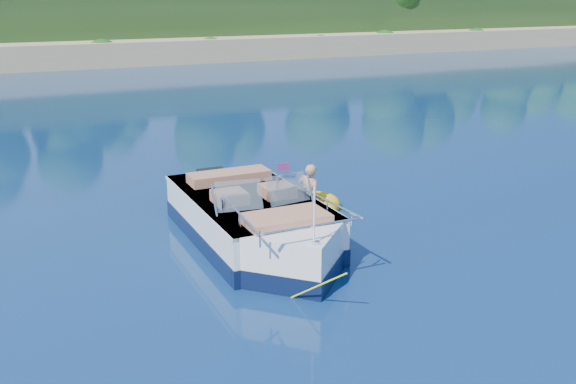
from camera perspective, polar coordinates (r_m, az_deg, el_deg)
name	(u,v)px	position (r m, az deg, el deg)	size (l,w,h in m)	color
ground	(531,296)	(10.65, 20.83, -8.62)	(160.00, 160.00, 0.00)	#092145
shoreline	(49,28)	(70.63, -20.47, 13.46)	(170.00, 59.00, 6.00)	tan
motorboat	(257,226)	(11.71, -2.77, -3.05)	(2.15, 5.89, 1.96)	white
tow_tube	(312,204)	(13.85, 2.15, -1.09)	(1.53, 1.53, 0.33)	#FFBC06
boy	(306,209)	(13.81, 1.64, -1.51)	(0.52, 0.34, 1.41)	tan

